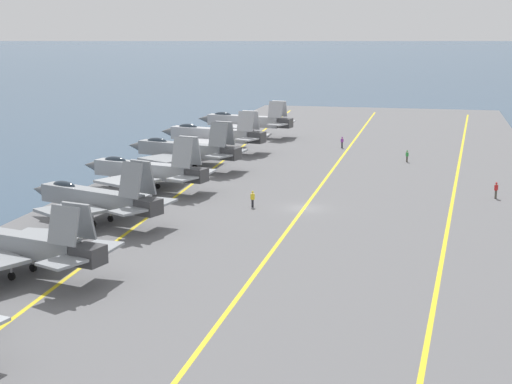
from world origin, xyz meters
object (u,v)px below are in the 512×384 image
crew_purple_vest (342,142)px  parked_jet_third (95,198)px  parked_jet_fifth (184,150)px  parked_jet_fourth (145,170)px  crew_yellow_vest (253,198)px  parked_jet_seventh (245,121)px  crew_green_vest (407,156)px  parked_jet_second (12,243)px  parked_jet_sixth (213,135)px  crew_red_vest (496,190)px

crew_purple_vest → parked_jet_third: bearing=161.6°
parked_jet_fifth → crew_purple_vest: size_ratio=9.69×
parked_jet_fourth → crew_yellow_vest: size_ratio=9.54×
parked_jet_seventh → crew_green_vest: size_ratio=10.56×
parked_jet_second → crew_purple_vest: size_ratio=9.91×
parked_jet_third → parked_jet_sixth: parked_jet_third is taller
parked_jet_fourth → parked_jet_seventh: 46.33m
crew_red_vest → crew_yellow_vest: 27.02m
crew_purple_vest → crew_green_vest: size_ratio=1.06×
parked_jet_second → crew_green_vest: parked_jet_second is taller
parked_jet_seventh → crew_yellow_vest: size_ratio=10.08×
parked_jet_third → parked_jet_second: bearing=-178.2°
crew_purple_vest → crew_green_vest: (-10.76, -10.33, -0.06)m
parked_jet_second → parked_jet_seventh: parked_jet_seventh is taller
parked_jet_sixth → crew_yellow_vest: size_ratio=10.05×
parked_jet_fifth → crew_green_vest: parked_jet_fifth is taller
parked_jet_seventh → crew_purple_vest: parked_jet_seventh is taller
parked_jet_second → crew_yellow_vest: bearing=-25.9°
parked_jet_seventh → parked_jet_sixth: bearing=177.0°
parked_jet_fifth → crew_purple_vest: parked_jet_fifth is taller
crew_yellow_vest → parked_jet_fourth: bearing=68.0°
parked_jet_fifth → parked_jet_sixth: size_ratio=0.98×
parked_jet_third → crew_green_vest: 50.23m
parked_jet_fifth → crew_red_vest: size_ratio=9.35×
parked_jet_fourth → crew_yellow_vest: bearing=-112.0°
parked_jet_fifth → crew_purple_vest: bearing=-38.6°
parked_jet_third → parked_jet_seventh: parked_jet_third is taller
crew_purple_vest → crew_yellow_vest: 42.82m
parked_jet_sixth → crew_red_vest: parked_jet_sixth is taller
parked_jet_third → crew_purple_vest: parked_jet_third is taller
crew_purple_vest → parked_jet_fourth: bearing=153.6°
parked_jet_fifth → crew_purple_vest: (22.87, -18.23, -1.60)m
parked_jet_fourth → parked_jet_sixth: parked_jet_fourth is taller
crew_yellow_vest → parked_jet_second: bearing=154.1°
parked_jet_second → parked_jet_fourth: parked_jet_fourth is taller
crew_green_vest → parked_jet_seventh: bearing=54.3°
parked_jet_second → parked_jet_fourth: (31.73, 1.37, -0.12)m
parked_jet_third → parked_jet_fifth: 29.72m
parked_jet_third → crew_red_vest: (20.03, -38.22, -1.46)m
parked_jet_fifth → crew_red_vest: (-9.68, -38.99, -1.56)m
crew_green_vest → crew_yellow_vest: bearing=155.3°
parked_jet_seventh → crew_red_vest: bearing=-137.5°
parked_jet_second → crew_green_vest: (57.90, -27.28, -1.54)m
parked_jet_second → crew_red_vest: parked_jet_second is taller
parked_jet_fourth → parked_jet_sixth: (29.24, 0.30, 0.20)m
parked_jet_fourth → crew_green_vest: bearing=-47.6°
parked_jet_seventh → crew_purple_vest: size_ratio=9.97×
crew_purple_vest → parked_jet_fifth: bearing=141.4°
parked_jet_second → crew_purple_vest: bearing=-13.9°
parked_jet_second → parked_jet_third: size_ratio=1.07×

